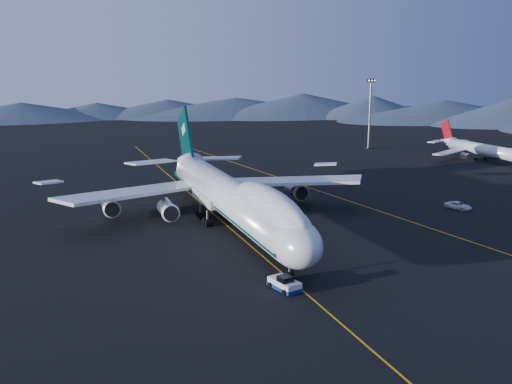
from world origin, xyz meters
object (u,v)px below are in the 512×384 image
object	(u,v)px
boeing_747	(229,196)
pushback_tug	(284,285)
second_jet	(482,149)
floodlight_mast	(370,114)
service_van	(458,206)

from	to	relation	value
boeing_747	pushback_tug	xyz separation A→B (m)	(-2.02, -29.53, -5.17)
boeing_747	second_jet	distance (m)	103.28
second_jet	floodlight_mast	size ratio (longest dim) A/B	1.64
second_jet	service_van	world-z (taller)	second_jet
service_van	second_jet	bearing A→B (deg)	27.77
pushback_tug	service_van	distance (m)	55.62
service_van	floodlight_mast	distance (m)	85.66
second_jet	service_van	size ratio (longest dim) A/B	7.29
service_van	pushback_tug	bearing A→B (deg)	-168.80
boeing_747	pushback_tug	bearing A→B (deg)	-93.92
boeing_747	floodlight_mast	xyz separation A→B (m)	(74.77, 77.11, 6.18)
pushback_tug	second_jet	bearing A→B (deg)	23.23
boeing_747	second_jet	bearing A→B (deg)	24.91
pushback_tug	floodlight_mast	size ratio (longest dim) A/B	0.22
boeing_747	second_jet	world-z (taller)	boeing_747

